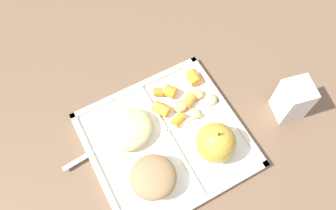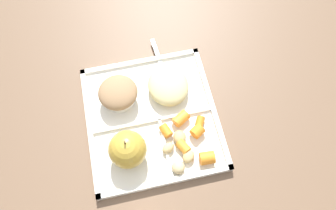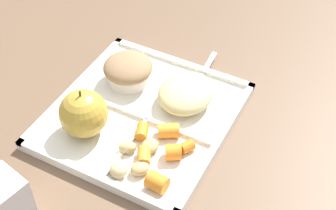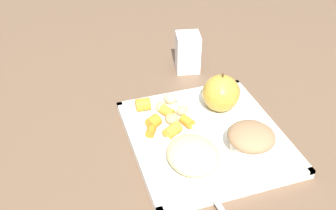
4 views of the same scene
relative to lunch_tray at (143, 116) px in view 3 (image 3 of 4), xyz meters
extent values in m
plane|color=brown|center=(0.00, 0.00, -0.01)|extent=(6.00, 6.00, 0.00)
cube|color=silver|center=(0.00, 0.00, 0.00)|extent=(0.31, 0.30, 0.01)
cube|color=silver|center=(0.00, -0.14, 0.01)|extent=(0.31, 0.01, 0.01)
cube|color=silver|center=(0.00, 0.14, 0.01)|extent=(0.31, 0.01, 0.01)
cube|color=silver|center=(-0.15, 0.00, 0.01)|extent=(0.01, 0.30, 0.01)
cube|color=silver|center=(0.15, 0.00, 0.01)|extent=(0.01, 0.30, 0.01)
cube|color=silver|center=(-0.01, 0.00, 0.01)|extent=(0.01, 0.27, 0.01)
cube|color=silver|center=(-0.08, -0.01, 0.01)|extent=(0.13, 0.01, 0.01)
sphere|color=#B79333|center=(-0.08, 0.06, 0.04)|extent=(0.08, 0.08, 0.08)
cylinder|color=#4C381E|center=(-0.08, 0.06, 0.09)|extent=(0.00, 0.00, 0.01)
cylinder|color=silver|center=(0.06, 0.06, 0.02)|extent=(0.07, 0.07, 0.03)
ellipsoid|color=#93704C|center=(0.06, 0.06, 0.04)|extent=(0.09, 0.09, 0.04)
cylinder|color=orange|center=(-0.06, -0.09, 0.02)|extent=(0.03, 0.03, 0.03)
cylinder|color=orange|center=(-0.04, -0.02, 0.01)|extent=(0.03, 0.03, 0.02)
cylinder|color=orange|center=(-0.09, -0.05, 0.02)|extent=(0.04, 0.03, 0.02)
cylinder|color=orange|center=(-0.12, -0.10, 0.02)|extent=(0.03, 0.03, 0.03)
cylinder|color=orange|center=(-0.02, -0.06, 0.02)|extent=(0.04, 0.04, 0.02)
cylinder|color=orange|center=(-0.04, -0.10, 0.01)|extent=(0.03, 0.03, 0.02)
ellipsoid|color=tan|center=(-0.13, -0.03, 0.02)|extent=(0.03, 0.03, 0.02)
ellipsoid|color=tan|center=(-0.11, -0.06, 0.01)|extent=(0.04, 0.04, 0.02)
ellipsoid|color=tan|center=(-0.06, -0.05, 0.01)|extent=(0.03, 0.03, 0.02)
ellipsoid|color=tan|center=(-0.08, -0.02, 0.01)|extent=(0.03, 0.04, 0.02)
ellipsoid|color=#D6C684|center=(0.06, -0.05, 0.03)|extent=(0.11, 0.09, 0.04)
sphere|color=brown|center=(0.07, -0.07, 0.02)|extent=(0.03, 0.03, 0.03)
sphere|color=brown|center=(0.05, -0.06, 0.02)|extent=(0.03, 0.03, 0.03)
sphere|color=#755B4C|center=(0.06, -0.05, 0.02)|extent=(0.04, 0.04, 0.04)
cube|color=silver|center=(0.16, -0.05, 0.01)|extent=(0.11, 0.02, 0.00)
cube|color=silver|center=(0.09, -0.05, 0.01)|extent=(0.04, 0.03, 0.00)
cylinder|color=silver|center=(0.06, -0.05, 0.01)|extent=(0.02, 0.01, 0.00)
cylinder|color=silver|center=(0.06, -0.06, 0.01)|extent=(0.02, 0.01, 0.00)
cylinder|color=silver|center=(0.06, -0.06, 0.01)|extent=(0.02, 0.01, 0.00)
cube|color=white|center=(-0.27, 0.06, 0.04)|extent=(0.07, 0.07, 0.10)
camera|label=1|loc=(0.12, 0.22, 0.67)|focal=36.03mm
camera|label=2|loc=(-0.28, 0.02, 0.69)|focal=34.32mm
camera|label=3|loc=(-0.50, -0.31, 0.61)|focal=52.33mm
camera|label=4|loc=(0.54, -0.26, 0.52)|focal=41.89mm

